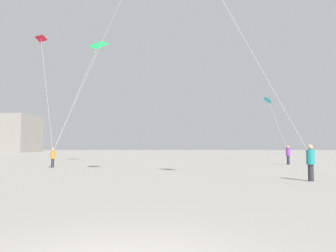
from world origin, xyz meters
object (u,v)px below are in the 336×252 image
person_in_teal (310,161)px  kite_crimson_delta (41,42)px  person_in_orange (53,157)px  person_in_purple (288,154)px  kite_emerald_delta (98,46)px  kite_cyan_diamond (268,100)px

person_in_teal → kite_crimson_delta: size_ratio=0.16×
person_in_teal → kite_crimson_delta: bearing=-152.8°
person_in_orange → kite_crimson_delta: kite_crimson_delta is taller
person_in_purple → kite_emerald_delta: kite_emerald_delta is taller
person_in_teal → person_in_purple: bearing=138.0°
kite_cyan_diamond → person_in_orange: bearing=-147.6°
person_in_teal → kite_cyan_diamond: size_ratio=0.19×
person_in_purple → person_in_orange: bearing=19.3°
person_in_purple → kite_crimson_delta: size_ratio=0.16×
kite_cyan_diamond → kite_emerald_delta: bearing=-158.0°
person_in_teal → person_in_purple: size_ratio=1.00×
person_in_teal → person_in_orange: (-17.21, 9.76, -0.13)m
kite_crimson_delta → kite_emerald_delta: size_ratio=1.03×
kite_emerald_delta → person_in_orange: bearing=-110.0°
kite_crimson_delta → kite_emerald_delta: 5.77m
kite_crimson_delta → kite_cyan_diamond: bearing=18.8°
person_in_orange → kite_crimson_delta: (-3.57, 5.23, 11.58)m
person_in_teal → kite_emerald_delta: (-15.05, 15.67, 11.21)m
person_in_purple → kite_emerald_delta: size_ratio=0.16×
kite_emerald_delta → kite_cyan_diamond: bearing=22.0°
person_in_orange → kite_cyan_diamond: size_ratio=0.17×
person_in_orange → kite_crimson_delta: 13.20m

